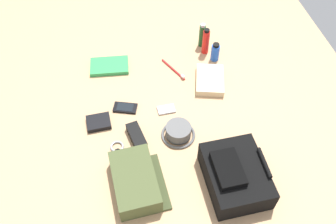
{
  "coord_description": "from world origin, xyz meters",
  "views": [
    {
      "loc": [
        1.05,
        -0.21,
        1.39
      ],
      "look_at": [
        0.0,
        0.0,
        0.04
      ],
      "focal_mm": 39.1,
      "sensor_mm": 36.0,
      "label": 1
    }
  ],
  "objects_px": {
    "cell_phone": "(125,108)",
    "folded_towel": "(210,80)",
    "toiletry_pouch": "(136,181)",
    "sunscreen_spray": "(206,41)",
    "shampoo_bottle": "(202,35)",
    "deodorant_spray": "(215,52)",
    "bucket_hat": "(178,132)",
    "media_player": "(166,110)",
    "wallet": "(99,122)",
    "sunglasses_case": "(137,136)",
    "backpack": "(235,175)",
    "wristwatch": "(117,147)",
    "paperback_novel": "(109,66)",
    "toothbrush": "(175,70)"
  },
  "relations": [
    {
      "from": "bucket_hat",
      "to": "sunscreen_spray",
      "type": "xyz_separation_m",
      "value": [
        -0.53,
        0.27,
        0.05
      ]
    },
    {
      "from": "shampoo_bottle",
      "to": "wallet",
      "type": "height_order",
      "value": "shampoo_bottle"
    },
    {
      "from": "paperback_novel",
      "to": "deodorant_spray",
      "type": "bearing_deg",
      "value": 85.23
    },
    {
      "from": "shampoo_bottle",
      "to": "media_player",
      "type": "xyz_separation_m",
      "value": [
        0.43,
        -0.29,
        -0.06
      ]
    },
    {
      "from": "paperback_novel",
      "to": "folded_towel",
      "type": "bearing_deg",
      "value": 66.96
    },
    {
      "from": "bucket_hat",
      "to": "paperback_novel",
      "type": "xyz_separation_m",
      "value": [
        -0.51,
        -0.27,
        -0.02
      ]
    },
    {
      "from": "wristwatch",
      "to": "folded_towel",
      "type": "height_order",
      "value": "folded_towel"
    },
    {
      "from": "shampoo_bottle",
      "to": "sunscreen_spray",
      "type": "bearing_deg",
      "value": 4.47
    },
    {
      "from": "toiletry_pouch",
      "to": "wristwatch",
      "type": "xyz_separation_m",
      "value": [
        -0.2,
        -0.06,
        -0.04
      ]
    },
    {
      "from": "deodorant_spray",
      "to": "cell_phone",
      "type": "bearing_deg",
      "value": -64.24
    },
    {
      "from": "shampoo_bottle",
      "to": "wallet",
      "type": "relative_size",
      "value": 1.32
    },
    {
      "from": "paperback_novel",
      "to": "media_player",
      "type": "xyz_separation_m",
      "value": [
        0.35,
        0.24,
        -0.0
      ]
    },
    {
      "from": "toiletry_pouch",
      "to": "media_player",
      "type": "relative_size",
      "value": 3.33
    },
    {
      "from": "cell_phone",
      "to": "folded_towel",
      "type": "xyz_separation_m",
      "value": [
        -0.09,
        0.45,
        0.01
      ]
    },
    {
      "from": "media_player",
      "to": "wristwatch",
      "type": "relative_size",
      "value": 1.21
    },
    {
      "from": "cell_phone",
      "to": "sunglasses_case",
      "type": "distance_m",
      "value": 0.19
    },
    {
      "from": "wristwatch",
      "to": "backpack",
      "type": "bearing_deg",
      "value": 59.97
    },
    {
      "from": "bucket_hat",
      "to": "folded_towel",
      "type": "distance_m",
      "value": 0.37
    },
    {
      "from": "sunglasses_case",
      "to": "wallet",
      "type": "bearing_deg",
      "value": -138.13
    },
    {
      "from": "bucket_hat",
      "to": "wallet",
      "type": "height_order",
      "value": "bucket_hat"
    },
    {
      "from": "toiletry_pouch",
      "to": "sunscreen_spray",
      "type": "xyz_separation_m",
      "value": [
        -0.74,
        0.49,
        0.03
      ]
    },
    {
      "from": "backpack",
      "to": "shampoo_bottle",
      "type": "xyz_separation_m",
      "value": [
        -0.86,
        0.09,
        0.01
      ]
    },
    {
      "from": "bucket_hat",
      "to": "cell_phone",
      "type": "bearing_deg",
      "value": -133.16
    },
    {
      "from": "toiletry_pouch",
      "to": "deodorant_spray",
      "type": "bearing_deg",
      "value": 141.96
    },
    {
      "from": "toiletry_pouch",
      "to": "sunglasses_case",
      "type": "bearing_deg",
      "value": 171.32
    },
    {
      "from": "toiletry_pouch",
      "to": "deodorant_spray",
      "type": "xyz_separation_m",
      "value": [
        -0.68,
        0.53,
        0.01
      ]
    },
    {
      "from": "shampoo_bottle",
      "to": "toothbrush",
      "type": "height_order",
      "value": "shampoo_bottle"
    },
    {
      "from": "deodorant_spray",
      "to": "wristwatch",
      "type": "relative_size",
      "value": 1.51
    },
    {
      "from": "paperback_novel",
      "to": "media_player",
      "type": "height_order",
      "value": "paperback_novel"
    },
    {
      "from": "sunglasses_case",
      "to": "cell_phone",
      "type": "bearing_deg",
      "value": 177.01
    },
    {
      "from": "toiletry_pouch",
      "to": "paperback_novel",
      "type": "xyz_separation_m",
      "value": [
        -0.73,
        -0.04,
        -0.03
      ]
    },
    {
      "from": "cell_phone",
      "to": "sunscreen_spray",
      "type": "bearing_deg",
      "value": 123.21
    },
    {
      "from": "cell_phone",
      "to": "folded_towel",
      "type": "distance_m",
      "value": 0.46
    },
    {
      "from": "bucket_hat",
      "to": "folded_towel",
      "type": "relative_size",
      "value": 0.79
    },
    {
      "from": "sunscreen_spray",
      "to": "media_player",
      "type": "distance_m",
      "value": 0.48
    },
    {
      "from": "backpack",
      "to": "shampoo_bottle",
      "type": "distance_m",
      "value": 0.87
    },
    {
      "from": "wristwatch",
      "to": "deodorant_spray",
      "type": "bearing_deg",
      "value": 128.84
    },
    {
      "from": "wallet",
      "to": "sunglasses_case",
      "type": "xyz_separation_m",
      "value": [
        0.12,
        0.16,
        0.01
      ]
    },
    {
      "from": "toothbrush",
      "to": "cell_phone",
      "type": "bearing_deg",
      "value": -54.83
    },
    {
      "from": "toothbrush",
      "to": "folded_towel",
      "type": "relative_size",
      "value": 0.86
    },
    {
      "from": "toothbrush",
      "to": "sunglasses_case",
      "type": "xyz_separation_m",
      "value": [
        0.39,
        -0.26,
        0.01
      ]
    },
    {
      "from": "cell_phone",
      "to": "wallet",
      "type": "xyz_separation_m",
      "value": [
        0.07,
        -0.13,
        0.01
      ]
    },
    {
      "from": "backpack",
      "to": "sunglasses_case",
      "type": "height_order",
      "value": "backpack"
    },
    {
      "from": "backpack",
      "to": "wristwatch",
      "type": "relative_size",
      "value": 4.34
    },
    {
      "from": "media_player",
      "to": "wristwatch",
      "type": "height_order",
      "value": "same"
    },
    {
      "from": "cell_phone",
      "to": "media_player",
      "type": "distance_m",
      "value": 0.2
    },
    {
      "from": "shampoo_bottle",
      "to": "sunscreen_spray",
      "type": "distance_m",
      "value": 0.06
    },
    {
      "from": "backpack",
      "to": "sunscreen_spray",
      "type": "xyz_separation_m",
      "value": [
        -0.81,
        0.09,
        0.01
      ]
    },
    {
      "from": "sunscreen_spray",
      "to": "deodorant_spray",
      "type": "height_order",
      "value": "sunscreen_spray"
    },
    {
      "from": "toiletry_pouch",
      "to": "media_player",
      "type": "distance_m",
      "value": 0.43
    }
  ]
}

